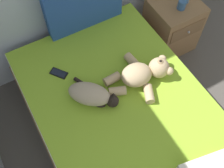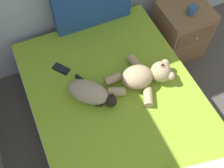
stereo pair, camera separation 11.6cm
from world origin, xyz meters
The scene contains 7 objects.
bed centered at (1.10, 2.93, 0.27)m, with size 1.37×2.09×0.54m.
patterned_cushion centered at (1.23, 3.90, 0.78)m, with size 0.73×0.11×0.47m.
cat centered at (0.90, 3.14, 0.61)m, with size 0.37×0.42×0.15m.
teddy_bear centered at (1.36, 3.11, 0.62)m, with size 0.58×0.50×0.19m.
cell_phone centered at (0.77, 3.50, 0.55)m, with size 0.15×0.16×0.01m.
nightstand centered at (2.11, 3.64, 0.30)m, with size 0.48×0.49×0.60m.
mug centered at (2.11, 3.58, 0.64)m, with size 0.12×0.08×0.09m.
Camera 2 is at (0.63, 2.11, 2.47)m, focal length 43.67 mm.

